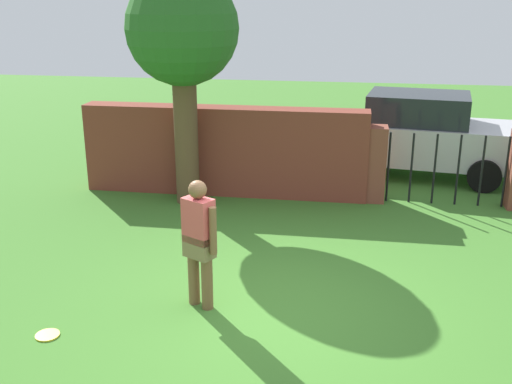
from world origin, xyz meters
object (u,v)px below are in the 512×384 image
person (199,238)px  frisbee_yellow (48,335)px  car (416,134)px  tree (182,35)px

person → frisbee_yellow: 2.02m
car → frisbee_yellow: car is taller
tree → frisbee_yellow: size_ratio=15.10×
tree → car: bearing=30.2°
person → frisbee_yellow: (-1.55, -0.96, -0.89)m
tree → person: 4.49m
frisbee_yellow → person: bearing=31.8°
car → frisbee_yellow: bearing=-114.5°
person → car: bearing=92.3°
tree → car: 5.38m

